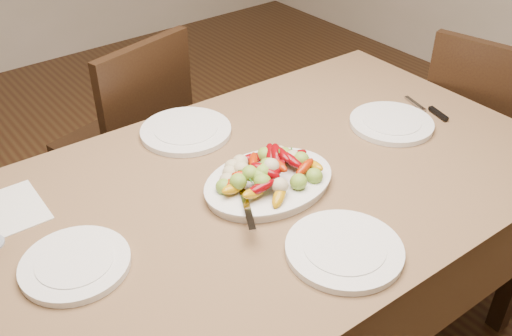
{
  "coord_description": "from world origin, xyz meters",
  "views": [
    {
      "loc": [
        -0.85,
        -0.97,
        1.71
      ],
      "look_at": [
        -0.05,
        0.04,
        0.82
      ],
      "focal_mm": 40.0,
      "sensor_mm": 36.0,
      "label": 1
    }
  ],
  "objects": [
    {
      "name": "plate_far",
      "position": [
        -0.05,
        0.41,
        0.77
      ],
      "size": [
        0.29,
        0.29,
        0.02
      ],
      "primitive_type": "cylinder",
      "color": "white",
      "rests_on": "dining_table"
    },
    {
      "name": "dining_table",
      "position": [
        -0.05,
        0.04,
        0.38
      ],
      "size": [
        1.87,
        1.1,
        0.76
      ],
      "primitive_type": "cube",
      "rotation": [
        0.0,
        0.0,
        -0.03
      ],
      "color": "brown",
      "rests_on": "ground"
    },
    {
      "name": "plate_right",
      "position": [
        0.5,
        0.03,
        0.77
      ],
      "size": [
        0.27,
        0.27,
        0.02
      ],
      "primitive_type": "cylinder",
      "color": "white",
      "rests_on": "dining_table"
    },
    {
      "name": "roasted_vegetables",
      "position": [
        -0.03,
        0.02,
        0.83
      ],
      "size": [
        0.31,
        0.22,
        0.09
      ],
      "primitive_type": null,
      "rotation": [
        0.0,
        0.0,
        -0.03
      ],
      "color": "#6E0207",
      "rests_on": "serving_platter"
    },
    {
      "name": "plate_left",
      "position": [
        -0.58,
        0.05,
        0.77
      ],
      "size": [
        0.26,
        0.26,
        0.02
      ],
      "primitive_type": "cylinder",
      "color": "white",
      "rests_on": "dining_table"
    },
    {
      "name": "serving_platter",
      "position": [
        -0.03,
        0.02,
        0.77
      ],
      "size": [
        0.38,
        0.29,
        0.02
      ],
      "primitive_type": "ellipsoid",
      "rotation": [
        0.0,
        0.0,
        -0.03
      ],
      "color": "white",
      "rests_on": "dining_table"
    },
    {
      "name": "table_knife",
      "position": [
        0.68,
        0.02,
        0.76
      ],
      "size": [
        0.07,
        0.2,
        0.01
      ],
      "primitive_type": null,
      "rotation": [
        0.0,
        0.0,
        -0.27
      ],
      "color": "#9EA0A8",
      "rests_on": "dining_table"
    },
    {
      "name": "serving_spoon",
      "position": [
        -0.1,
        -0.02,
        0.81
      ],
      "size": [
        0.27,
        0.19,
        0.03
      ],
      "primitive_type": null,
      "rotation": [
        0.0,
        0.0,
        -0.52
      ],
      "color": "#9EA0A8",
      "rests_on": "serving_platter"
    },
    {
      "name": "chair_far",
      "position": [
        -0.06,
        0.91,
        0.47
      ],
      "size": [
        0.51,
        0.51,
        0.95
      ],
      "primitive_type": null,
      "rotation": [
        0.0,
        0.0,
        3.39
      ],
      "color": "black",
      "rests_on": "ground"
    },
    {
      "name": "menu_card",
      "position": [
        -0.63,
        0.36,
        0.76
      ],
      "size": [
        0.16,
        0.21,
        0.0
      ],
      "primitive_type": "cube",
      "rotation": [
        0.0,
        0.0,
        -0.03
      ],
      "color": "silver",
      "rests_on": "dining_table"
    },
    {
      "name": "chair_right",
      "position": [
        1.12,
        0.01,
        0.47
      ],
      "size": [
        0.5,
        0.5,
        0.95
      ],
      "primitive_type": null,
      "rotation": [
        0.0,
        0.0,
        1.79
      ],
      "color": "black",
      "rests_on": "ground"
    },
    {
      "name": "plate_near",
      "position": [
        -0.05,
        -0.3,
        0.77
      ],
      "size": [
        0.29,
        0.29,
        0.02
      ],
      "primitive_type": "cylinder",
      "color": "white",
      "rests_on": "dining_table"
    }
  ]
}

